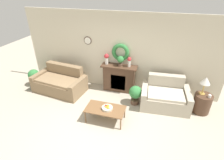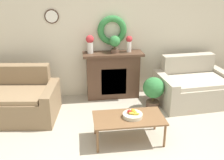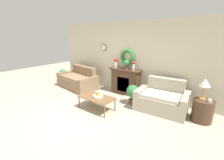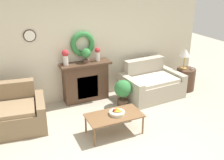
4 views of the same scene
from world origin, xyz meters
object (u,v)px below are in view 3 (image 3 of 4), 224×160
(vase_on_mantel_right, at_px, (134,65))
(potted_plant_floor_by_loveseat, at_px, (133,93))
(side_table_by_loveseat, at_px, (203,111))
(loveseat_right, at_px, (162,99))
(mug, at_px, (210,101))
(coffee_table, at_px, (97,98))
(vase_on_mantel_left, at_px, (116,62))
(fireplace, at_px, (125,81))
(couch_left, at_px, (78,80))
(potted_plant_floor_by_couch, at_px, (63,74))
(potted_plant_on_mantel, at_px, (126,64))
(table_lamp, at_px, (205,83))
(fruit_bowl, at_px, (98,96))

(vase_on_mantel_right, height_order, potted_plant_floor_by_loveseat, vase_on_mantel_right)
(side_table_by_loveseat, relative_size, vase_on_mantel_right, 1.79)
(loveseat_right, bearing_deg, mug, -9.29)
(coffee_table, relative_size, vase_on_mantel_right, 3.30)
(vase_on_mantel_left, bearing_deg, fireplace, -0.72)
(mug, bearing_deg, couch_left, -179.83)
(coffee_table, bearing_deg, potted_plant_floor_by_couch, 160.57)
(fireplace, distance_m, potted_plant_on_mantel, 0.69)
(mug, distance_m, potted_plant_on_mantel, 2.87)
(coffee_table, xyz_separation_m, side_table_by_loveseat, (2.66, 1.16, -0.08))
(mug, height_order, vase_on_mantel_left, vase_on_mantel_left)
(table_lamp, relative_size, potted_plant_on_mantel, 1.60)
(side_table_by_loveseat, bearing_deg, potted_plant_floor_by_couch, -179.53)
(potted_plant_on_mantel, bearing_deg, fireplace, 157.47)
(couch_left, distance_m, fruit_bowl, 2.35)
(mug, height_order, potted_plant_on_mantel, potted_plant_on_mantel)
(vase_on_mantel_left, height_order, potted_plant_floor_by_couch, vase_on_mantel_left)
(potted_plant_on_mantel, bearing_deg, loveseat_right, -16.35)
(side_table_by_loveseat, height_order, vase_on_mantel_right, vase_on_mantel_right)
(fireplace, bearing_deg, potted_plant_floor_by_couch, -170.23)
(potted_plant_floor_by_loveseat, bearing_deg, fireplace, 136.47)
(table_lamp, bearing_deg, coffee_table, -154.97)
(coffee_table, relative_size, potted_plant_on_mantel, 3.14)
(coffee_table, xyz_separation_m, potted_plant_on_mantel, (0.02, 1.64, 0.82))
(table_lamp, bearing_deg, side_table_by_loveseat, -38.66)
(loveseat_right, xyz_separation_m, vase_on_mantel_left, (-2.06, 0.48, 0.87))
(coffee_table, distance_m, fruit_bowl, 0.10)
(vase_on_mantel_left, bearing_deg, loveseat_right, -13.11)
(potted_plant_floor_by_couch, bearing_deg, vase_on_mantel_left, 11.51)
(vase_on_mantel_right, bearing_deg, fruit_bowl, -98.77)
(loveseat_right, height_order, mug, loveseat_right)
(couch_left, distance_m, coffee_table, 2.30)
(loveseat_right, bearing_deg, potted_plant_floor_by_couch, 176.71)
(coffee_table, distance_m, mug, 2.98)
(coffee_table, distance_m, potted_plant_floor_by_loveseat, 1.20)
(loveseat_right, xyz_separation_m, potted_plant_floor_by_loveseat, (-0.90, -0.19, 0.07))
(potted_plant_on_mantel, height_order, potted_plant_floor_by_loveseat, potted_plant_on_mantel)
(loveseat_right, bearing_deg, coffee_table, -147.36)
(fruit_bowl, relative_size, side_table_by_loveseat, 0.51)
(vase_on_mantel_right, xyz_separation_m, potted_plant_on_mantel, (-0.30, -0.02, 0.01))
(mug, bearing_deg, coffee_table, -158.85)
(couch_left, relative_size, vase_on_mantel_right, 5.73)
(fireplace, xyz_separation_m, vase_on_mantel_right, (0.33, 0.01, 0.68))
(vase_on_mantel_right, bearing_deg, potted_plant_on_mantel, -176.15)
(side_table_by_loveseat, bearing_deg, potted_plant_on_mantel, 169.73)
(mug, relative_size, potted_plant_floor_by_couch, 0.14)
(loveseat_right, relative_size, fruit_bowl, 4.98)
(loveseat_right, xyz_separation_m, side_table_by_loveseat, (1.08, -0.02, -0.03))
(loveseat_right, bearing_deg, side_table_by_loveseat, -5.14)
(fruit_bowl, distance_m, side_table_by_loveseat, 2.85)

